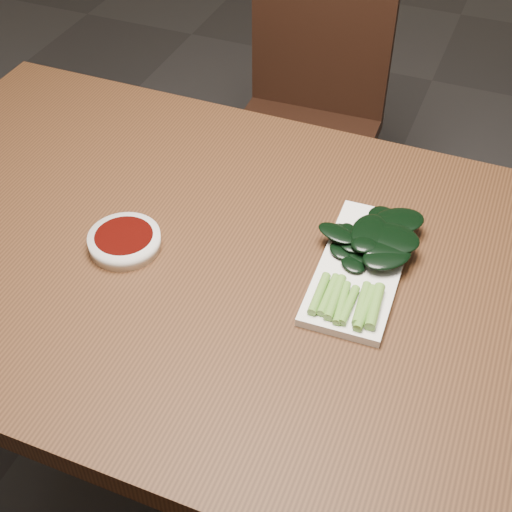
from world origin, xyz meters
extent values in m
plane|color=#2D2B2B|center=(0.00, 0.00, 0.00)|extent=(6.00, 6.00, 0.00)
cube|color=#402412|center=(0.00, 0.00, 0.73)|extent=(1.40, 0.80, 0.04)
cylinder|color=#402412|center=(-0.64, 0.34, 0.35)|extent=(0.05, 0.05, 0.71)
cube|color=black|center=(-0.17, 0.77, 0.43)|extent=(0.39, 0.39, 0.04)
cylinder|color=black|center=(-0.32, 0.60, 0.21)|extent=(0.04, 0.04, 0.41)
cylinder|color=black|center=(-0.01, 0.62, 0.21)|extent=(0.04, 0.04, 0.41)
cylinder|color=black|center=(-0.33, 0.92, 0.21)|extent=(0.04, 0.04, 0.41)
cylinder|color=black|center=(-0.02, 0.93, 0.21)|extent=(0.04, 0.04, 0.41)
cube|color=black|center=(-0.18, 0.93, 0.67)|extent=(0.37, 0.05, 0.44)
cylinder|color=white|center=(-0.19, -0.04, 0.76)|extent=(0.11, 0.11, 0.02)
cylinder|color=#370805|center=(-0.19, -0.04, 0.77)|extent=(0.09, 0.09, 0.00)
cube|color=white|center=(0.17, 0.05, 0.76)|extent=(0.13, 0.29, 0.01)
cylinder|color=#659C36|center=(0.13, -0.04, 0.77)|extent=(0.02, 0.08, 0.01)
cylinder|color=#659C36|center=(0.14, -0.04, 0.77)|extent=(0.01, 0.08, 0.01)
cylinder|color=#659C36|center=(0.15, -0.04, 0.77)|extent=(0.02, 0.08, 0.01)
cylinder|color=#659C36|center=(0.17, -0.05, 0.77)|extent=(0.02, 0.08, 0.01)
cylinder|color=#659C36|center=(0.18, -0.05, 0.77)|extent=(0.01, 0.07, 0.01)
cylinder|color=#659C36|center=(0.19, -0.04, 0.77)|extent=(0.02, 0.08, 0.01)
cylinder|color=#659C36|center=(0.20, -0.04, 0.77)|extent=(0.01, 0.09, 0.01)
cylinder|color=#659C36|center=(0.21, -0.04, 0.77)|extent=(0.02, 0.08, 0.02)
ellipsoid|color=black|center=(0.12, 0.08, 0.78)|extent=(0.07, 0.05, 0.01)
ellipsoid|color=black|center=(0.20, 0.06, 0.78)|extent=(0.10, 0.10, 0.01)
ellipsoid|color=black|center=(0.16, 0.08, 0.78)|extent=(0.08, 0.08, 0.01)
ellipsoid|color=black|center=(0.16, 0.10, 0.78)|extent=(0.06, 0.08, 0.01)
ellipsoid|color=black|center=(0.16, 0.07, 0.78)|extent=(0.06, 0.06, 0.01)
ellipsoid|color=black|center=(0.13, 0.09, 0.78)|extent=(0.05, 0.06, 0.01)
ellipsoid|color=black|center=(0.16, 0.11, 0.77)|extent=(0.04, 0.04, 0.01)
ellipsoid|color=black|center=(0.19, 0.11, 0.77)|extent=(0.03, 0.06, 0.01)
ellipsoid|color=black|center=(0.16, 0.12, 0.77)|extent=(0.05, 0.05, 0.01)
ellipsoid|color=black|center=(0.20, 0.12, 0.78)|extent=(0.07, 0.08, 0.01)
ellipsoid|color=black|center=(0.18, 0.12, 0.77)|extent=(0.06, 0.06, 0.01)
ellipsoid|color=black|center=(0.20, 0.07, 0.78)|extent=(0.09, 0.07, 0.01)
ellipsoid|color=black|center=(0.20, 0.10, 0.78)|extent=(0.09, 0.08, 0.01)
ellipsoid|color=black|center=(0.17, 0.16, 0.77)|extent=(0.07, 0.08, 0.01)
ellipsoid|color=black|center=(0.20, 0.15, 0.78)|extent=(0.11, 0.10, 0.01)
ellipsoid|color=black|center=(0.12, 0.09, 0.77)|extent=(0.07, 0.07, 0.01)
ellipsoid|color=black|center=(0.15, 0.06, 0.77)|extent=(0.04, 0.04, 0.01)
ellipsoid|color=black|center=(0.16, 0.06, 0.77)|extent=(0.05, 0.05, 0.01)
ellipsoid|color=black|center=(0.13, 0.06, 0.77)|extent=(0.05, 0.05, 0.01)
ellipsoid|color=black|center=(0.16, 0.03, 0.77)|extent=(0.05, 0.05, 0.01)
camera|label=1|loc=(0.31, -0.73, 1.52)|focal=50.00mm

